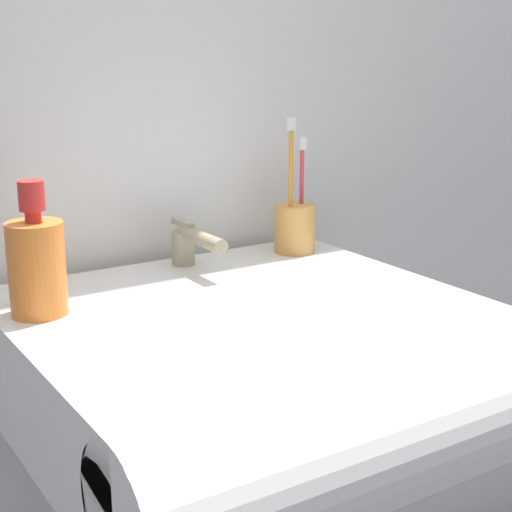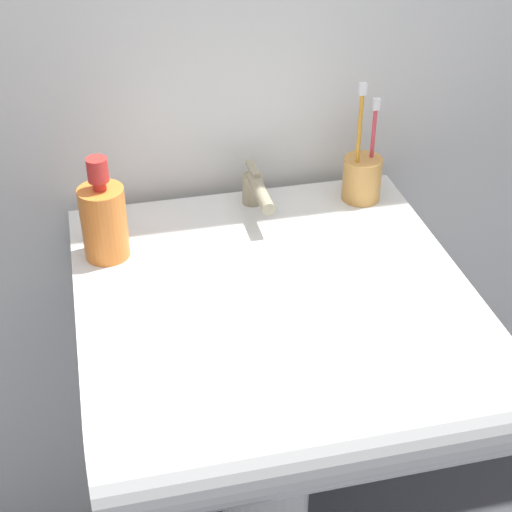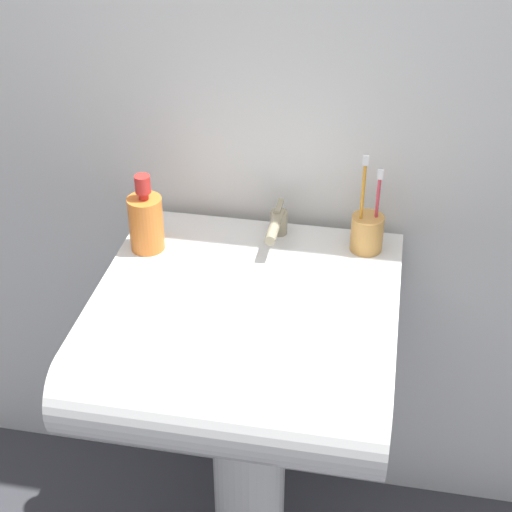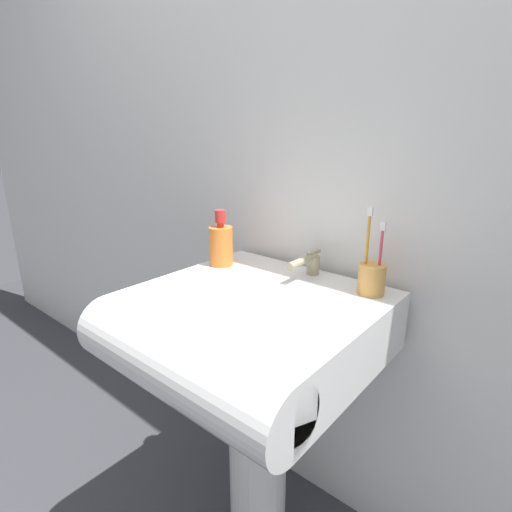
# 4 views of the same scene
# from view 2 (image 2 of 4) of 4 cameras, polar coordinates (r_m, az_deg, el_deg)

# --- Properties ---
(sink_pedestal) EXTENTS (0.17, 0.17, 0.66)m
(sink_pedestal) POSITION_cam_2_polar(r_m,az_deg,el_deg) (1.54, 0.68, -16.25)
(sink_pedestal) COLOR white
(sink_pedestal) RESTS_ON ground
(sink_basin) EXTENTS (0.58, 0.59, 0.16)m
(sink_basin) POSITION_cam_2_polar(r_m,az_deg,el_deg) (1.21, 1.49, -5.91)
(sink_basin) COLOR white
(sink_basin) RESTS_ON sink_pedestal
(faucet) EXTENTS (0.04, 0.15, 0.07)m
(faucet) POSITION_cam_2_polar(r_m,az_deg,el_deg) (1.34, -0.00, 4.88)
(faucet) COLOR tan
(faucet) RESTS_ON sink_basin
(toothbrush_cup) EXTENTS (0.07, 0.07, 0.22)m
(toothbrush_cup) POSITION_cam_2_polar(r_m,az_deg,el_deg) (1.39, 7.73, 5.74)
(toothbrush_cup) COLOR #D19347
(toothbrush_cup) RESTS_ON sink_basin
(soap_bottle) EXTENTS (0.07, 0.07, 0.17)m
(soap_bottle) POSITION_cam_2_polar(r_m,az_deg,el_deg) (1.23, -11.01, 2.62)
(soap_bottle) COLOR orange
(soap_bottle) RESTS_ON sink_basin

